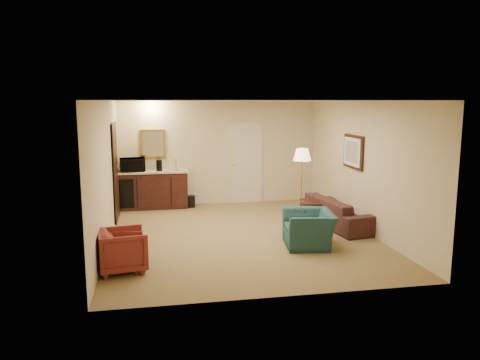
# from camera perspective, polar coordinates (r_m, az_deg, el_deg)

# --- Properties ---
(ground) EXTENTS (6.00, 6.00, 0.00)m
(ground) POSITION_cam_1_polar(r_m,az_deg,el_deg) (9.24, 0.10, -6.70)
(ground) COLOR olive
(ground) RESTS_ON ground
(room_walls) EXTENTS (5.02, 6.01, 2.61)m
(room_walls) POSITION_cam_1_polar(r_m,az_deg,el_deg) (9.65, -1.31, 4.38)
(room_walls) COLOR beige
(room_walls) RESTS_ON ground
(wetbar_cabinet) EXTENTS (1.64, 0.58, 0.92)m
(wetbar_cabinet) POSITION_cam_1_polar(r_m,az_deg,el_deg) (11.63, -10.42, -1.14)
(wetbar_cabinet) COLOR #351611
(wetbar_cabinet) RESTS_ON ground
(sofa) EXTENTS (0.90, 2.12, 0.80)m
(sofa) POSITION_cam_1_polar(r_m,az_deg,el_deg) (10.02, 11.97, -3.25)
(sofa) COLOR black
(sofa) RESTS_ON ground
(teal_armchair) EXTENTS (0.75, 1.04, 0.85)m
(teal_armchair) POSITION_cam_1_polar(r_m,az_deg,el_deg) (8.56, 8.42, -5.20)
(teal_armchair) COLOR #1D4049
(teal_armchair) RESTS_ON ground
(rose_chair_near) EXTENTS (0.58, 0.62, 0.61)m
(rose_chair_near) POSITION_cam_1_polar(r_m,az_deg,el_deg) (7.52, -14.09, -8.39)
(rose_chair_near) COLOR maroon
(rose_chair_near) RESTS_ON ground
(rose_chair_far) EXTENTS (0.76, 0.79, 0.72)m
(rose_chair_far) POSITION_cam_1_polar(r_m,az_deg,el_deg) (7.48, -14.12, -8.06)
(rose_chair_far) COLOR maroon
(rose_chair_far) RESTS_ON ground
(coffee_table) EXTENTS (0.89, 0.62, 0.49)m
(coffee_table) POSITION_cam_1_polar(r_m,az_deg,el_deg) (10.14, 9.61, -3.93)
(coffee_table) COLOR black
(coffee_table) RESTS_ON ground
(floor_lamp) EXTENTS (0.54, 0.54, 1.54)m
(floor_lamp) POSITION_cam_1_polar(r_m,az_deg,el_deg) (10.86, 7.52, -0.16)
(floor_lamp) COLOR gold
(floor_lamp) RESTS_ON ground
(waste_bin) EXTENTS (0.28, 0.28, 0.29)m
(waste_bin) POSITION_cam_1_polar(r_m,az_deg,el_deg) (11.64, -6.04, -2.62)
(waste_bin) COLOR black
(waste_bin) RESTS_ON ground
(microwave) EXTENTS (0.62, 0.39, 0.39)m
(microwave) POSITION_cam_1_polar(r_m,az_deg,el_deg) (11.56, -13.00, 2.00)
(microwave) COLOR black
(microwave) RESTS_ON wetbar_cabinet
(coffee_maker) EXTENTS (0.18, 0.18, 0.27)m
(coffee_maker) POSITION_cam_1_polar(r_m,az_deg,el_deg) (11.53, -9.82, 1.77)
(coffee_maker) COLOR black
(coffee_maker) RESTS_ON wetbar_cabinet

